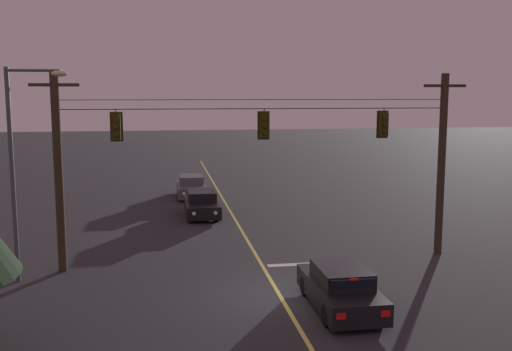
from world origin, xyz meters
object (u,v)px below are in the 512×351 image
object	(u,v)px
traffic_light_centre	(384,124)
street_lamp_corner	(21,154)
car_oncoming_trailing	(191,187)
car_waiting_near_lane	(340,288)
car_oncoming_lead	(202,204)
traffic_light_leftmost	(116,127)
traffic_light_left_inner	(264,126)

from	to	relation	value
traffic_light_centre	street_lamp_corner	world-z (taller)	street_lamp_corner
car_oncoming_trailing	street_lamp_corner	size ratio (longest dim) A/B	0.58
traffic_light_centre	car_oncoming_trailing	size ratio (longest dim) A/B	0.28
car_waiting_near_lane	car_oncoming_lead	bearing A→B (deg)	102.68
car_oncoming_lead	street_lamp_corner	xyz separation A→B (m)	(-7.04, -10.39, 3.98)
traffic_light_centre	traffic_light_leftmost	bearing A→B (deg)	180.00
car_oncoming_lead	car_oncoming_trailing	size ratio (longest dim) A/B	1.00
traffic_light_left_inner	car_oncoming_trailing	xyz separation A→B (m)	(-2.13, 15.56, -4.85)
traffic_light_leftmost	street_lamp_corner	size ratio (longest dim) A/B	0.16
car_oncoming_lead	car_waiting_near_lane	bearing A→B (deg)	-77.32
traffic_light_leftmost	car_oncoming_lead	world-z (taller)	traffic_light_leftmost
traffic_light_centre	car_oncoming_trailing	world-z (taller)	traffic_light_centre
traffic_light_centre	car_waiting_near_lane	distance (m)	8.06
traffic_light_left_inner	street_lamp_corner	bearing A→B (deg)	-173.69
car_oncoming_trailing	car_waiting_near_lane	bearing A→B (deg)	-80.22
traffic_light_leftmost	car_oncoming_trailing	size ratio (longest dim) A/B	0.28
car_oncoming_lead	street_lamp_corner	size ratio (longest dim) A/B	0.58
car_waiting_near_lane	car_oncoming_lead	world-z (taller)	same
traffic_light_left_inner	traffic_light_centre	bearing A→B (deg)	0.00
traffic_light_leftmost	car_oncoming_lead	xyz separation A→B (m)	(3.80, 9.41, -4.85)
traffic_light_leftmost	street_lamp_corner	xyz separation A→B (m)	(-3.24, -0.98, -0.87)
traffic_light_centre	car_oncoming_lead	bearing A→B (deg)	125.74
traffic_light_leftmost	traffic_light_left_inner	xyz separation A→B (m)	(5.65, 0.00, 0.00)
traffic_light_leftmost	street_lamp_corner	distance (m)	3.50
car_oncoming_lead	street_lamp_corner	world-z (taller)	street_lamp_corner
car_oncoming_trailing	street_lamp_corner	bearing A→B (deg)	-112.23
car_oncoming_trailing	traffic_light_left_inner	bearing A→B (deg)	-82.21
car_waiting_near_lane	traffic_light_leftmost	bearing A→B (deg)	142.68
traffic_light_leftmost	traffic_light_left_inner	distance (m)	5.65
car_oncoming_trailing	street_lamp_corner	xyz separation A→B (m)	(-6.76, -16.54, 3.98)
car_waiting_near_lane	car_oncoming_lead	xyz separation A→B (m)	(-3.34, 14.85, -0.00)
car_oncoming_lead	car_oncoming_trailing	distance (m)	6.16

